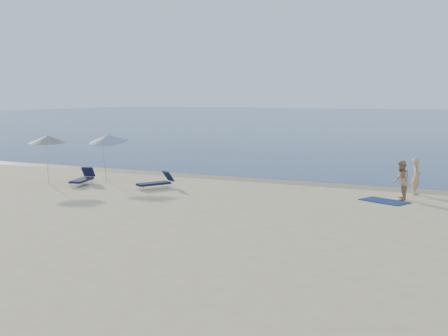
# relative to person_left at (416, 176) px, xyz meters

# --- Properties ---
(sea) EXTENTS (240.00, 160.00, 0.01)m
(sea) POSITION_rel_person_left_xyz_m (-4.47, 81.76, -0.81)
(sea) COLOR #0D1F53
(sea) RESTS_ON ground
(wet_sand_strip) EXTENTS (240.00, 1.60, 0.00)m
(wet_sand_strip) POSITION_rel_person_left_xyz_m (-4.47, 1.16, -0.81)
(wet_sand_strip) COLOR #847254
(wet_sand_strip) RESTS_ON ground
(person_left) EXTENTS (0.40, 0.60, 1.63)m
(person_left) POSITION_rel_person_left_xyz_m (0.00, 0.00, 0.00)
(person_left) COLOR tan
(person_left) RESTS_ON ground
(person_right) EXTENTS (0.68, 0.84, 1.65)m
(person_right) POSITION_rel_person_left_xyz_m (-0.44, -1.57, 0.01)
(person_right) COLOR tan
(person_right) RESTS_ON ground
(beach_towel) EXTENTS (2.12, 1.70, 0.03)m
(beach_towel) POSITION_rel_person_left_xyz_m (-0.98, -2.18, -0.80)
(beach_towel) COLOR #0E1E49
(beach_towel) RESTS_ON ground
(umbrella_near) EXTENTS (2.12, 2.15, 2.55)m
(umbrella_near) POSITION_rel_person_left_xyz_m (-14.72, -2.22, 1.36)
(umbrella_near) COLOR silver
(umbrella_near) RESTS_ON ground
(umbrella_far) EXTENTS (2.29, 2.30, 2.49)m
(umbrella_far) POSITION_rel_person_left_xyz_m (-16.80, -4.29, 1.39)
(umbrella_far) COLOR silver
(umbrella_far) RESTS_ON ground
(lounger_left) EXTENTS (1.01, 1.89, 0.79)m
(lounger_left) POSITION_rel_person_left_xyz_m (-15.10, -3.84, -0.52)
(lounger_left) COLOR #15183A
(lounger_left) RESTS_ON ground
(lounger_right) EXTENTS (1.39, 1.82, 0.78)m
(lounger_right) POSITION_rel_person_left_xyz_m (-11.24, -3.29, -0.53)
(lounger_right) COLOR #121833
(lounger_right) RESTS_ON ground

